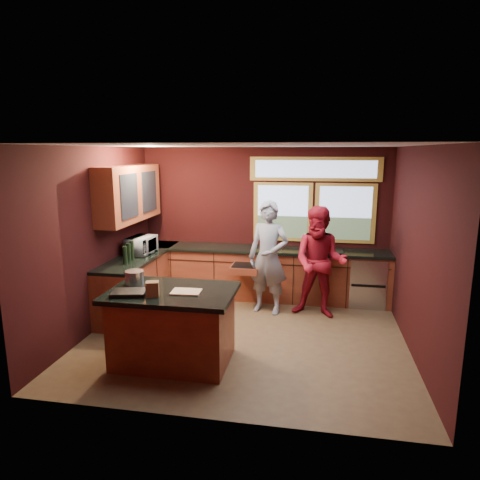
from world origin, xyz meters
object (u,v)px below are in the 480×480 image
(person_grey, at_px, (268,258))
(stock_pot, at_px, (135,278))
(cutting_board, at_px, (186,292))
(person_red, at_px, (320,262))
(island, at_px, (173,326))

(person_grey, bearing_deg, stock_pot, -116.11)
(stock_pot, bearing_deg, cutting_board, -14.93)
(person_red, distance_m, stock_pot, 2.93)
(island, relative_size, stock_pot, 6.46)
(stock_pot, bearing_deg, person_red, 36.50)
(island, bearing_deg, person_grey, 63.10)
(island, height_order, person_red, person_red)
(person_red, bearing_deg, island, -124.11)
(person_red, height_order, stock_pot, person_red)
(person_red, relative_size, cutting_board, 5.11)
(person_grey, relative_size, person_red, 1.04)
(cutting_board, bearing_deg, stock_pot, 165.07)
(person_red, relative_size, stock_pot, 7.46)
(island, distance_m, person_red, 2.65)
(island, bearing_deg, cutting_board, -14.04)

